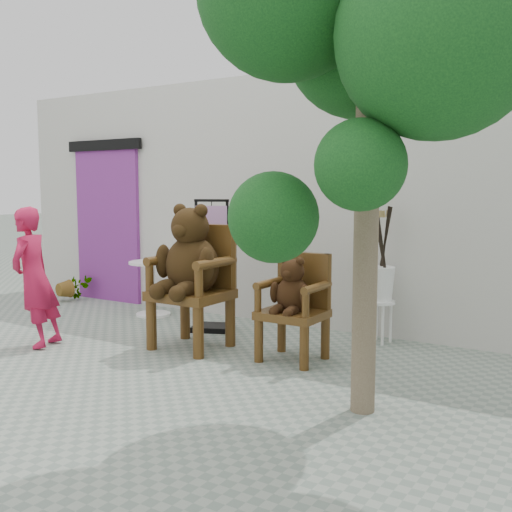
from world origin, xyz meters
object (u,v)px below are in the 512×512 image
at_px(chair_big, 192,266).
at_px(person, 34,278).
at_px(chair_small, 295,297).
at_px(stool_bucket, 381,283).
at_px(tree, 350,13).
at_px(cafe_table, 153,282).
at_px(display_stand, 212,280).

distance_m(chair_big, person, 1.64).
bearing_deg(chair_small, stool_bucket, 65.68).
relative_size(chair_big, tree, 0.39).
bearing_deg(person, chair_small, 92.91).
height_order(cafe_table, stool_bucket, stool_bucket).
height_order(chair_small, cafe_table, chair_small).
bearing_deg(stool_bucket, display_stand, -164.76).
bearing_deg(chair_small, chair_big, -171.06).
relative_size(chair_big, display_stand, 0.98).
bearing_deg(chair_big, tree, -25.34).
distance_m(chair_small, stool_bucket, 1.14).
relative_size(person, cafe_table, 2.04).
bearing_deg(cafe_table, chair_big, -34.38).
xyz_separation_m(chair_big, person, (-1.41, -0.83, -0.13)).
relative_size(chair_small, tree, 0.27).
height_order(chair_big, tree, tree).
height_order(chair_big, cafe_table, chair_big).
bearing_deg(chair_small, tree, -48.80).
relative_size(chair_small, stool_bucket, 0.70).
distance_m(cafe_table, display_stand, 1.17).
bearing_deg(tree, chair_small, 131.20).
relative_size(chair_small, display_stand, 0.67).
distance_m(chair_big, display_stand, 0.80).
height_order(person, display_stand, display_stand).
height_order(chair_small, display_stand, display_stand).
distance_m(chair_small, person, 2.70).
height_order(display_stand, tree, tree).
relative_size(chair_big, stool_bucket, 1.02).
xyz_separation_m(chair_big, tree, (2.14, -1.01, 1.93)).
bearing_deg(stool_bucket, chair_big, -142.38).
distance_m(cafe_table, tree, 4.68).
xyz_separation_m(cafe_table, display_stand, (1.14, -0.25, 0.14)).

